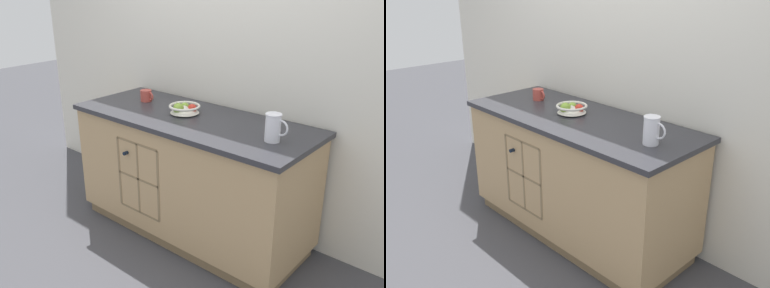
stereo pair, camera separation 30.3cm
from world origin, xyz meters
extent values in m
plane|color=#424247|center=(0.00, 0.00, 0.00)|extent=(14.00, 14.00, 0.00)
cube|color=silver|center=(0.00, 0.40, 1.27)|extent=(4.40, 0.06, 2.55)
cube|color=olive|center=(0.00, 0.00, 0.04)|extent=(1.68, 0.61, 0.09)
cube|color=tan|center=(0.00, 0.00, 0.49)|extent=(1.74, 0.67, 0.79)
cube|color=#2D2D33|center=(0.00, 0.00, 0.90)|extent=(1.78, 0.71, 0.03)
cube|color=olive|center=(-0.21, -0.23, 0.50)|extent=(0.40, 0.01, 0.53)
cube|color=olive|center=(-0.41, -0.29, 0.50)|extent=(0.02, 0.10, 0.53)
cube|color=olive|center=(-0.02, -0.29, 0.50)|extent=(0.02, 0.10, 0.53)
cube|color=olive|center=(-0.21, -0.29, 0.23)|extent=(0.40, 0.10, 0.02)
cube|color=olive|center=(-0.21, -0.29, 0.50)|extent=(0.40, 0.10, 0.02)
cube|color=olive|center=(-0.21, -0.29, 0.76)|extent=(0.40, 0.10, 0.02)
cube|color=olive|center=(-0.21, -0.29, 0.50)|extent=(0.02, 0.10, 0.53)
cylinder|color=black|center=(-0.31, -0.17, 0.67)|extent=(0.07, 0.21, 0.07)
cylinder|color=black|center=(-0.31, -0.32, 0.67)|extent=(0.03, 0.09, 0.03)
cylinder|color=silver|center=(-0.09, 0.02, 0.92)|extent=(0.10, 0.10, 0.01)
cone|color=silver|center=(-0.09, 0.02, 0.96)|extent=(0.21, 0.21, 0.06)
torus|color=silver|center=(-0.09, 0.02, 0.98)|extent=(0.22, 0.22, 0.02)
sphere|color=#7FA838|center=(-0.10, 0.04, 0.96)|extent=(0.07, 0.07, 0.07)
sphere|color=red|center=(-0.04, 0.05, 0.96)|extent=(0.06, 0.06, 0.06)
sphere|color=#7FA838|center=(-0.11, -0.02, 0.97)|extent=(0.08, 0.08, 0.08)
cylinder|color=white|center=(0.66, -0.05, 1.00)|extent=(0.09, 0.09, 0.17)
torus|color=white|center=(0.66, -0.05, 1.09)|extent=(0.10, 0.10, 0.01)
torus|color=white|center=(0.71, -0.05, 1.01)|extent=(0.10, 0.01, 0.10)
cylinder|color=#B7473D|center=(-0.53, 0.07, 0.96)|extent=(0.09, 0.09, 0.09)
torus|color=#B7473D|center=(-0.49, 0.07, 0.96)|extent=(0.07, 0.01, 0.07)
camera|label=1|loc=(1.83, -2.15, 1.84)|focal=40.00mm
camera|label=2|loc=(2.05, -1.94, 1.84)|focal=40.00mm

